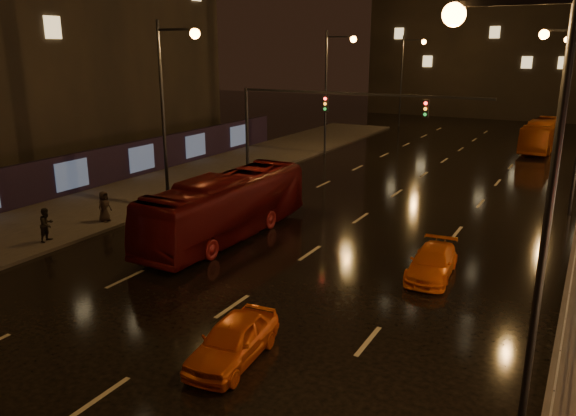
{
  "coord_description": "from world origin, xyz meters",
  "views": [
    {
      "loc": [
        10.23,
        -10.64,
        8.61
      ],
      "look_at": [
        -0.07,
        8.16,
        2.5
      ],
      "focal_mm": 35.0,
      "sensor_mm": 36.0,
      "label": 1
    }
  ],
  "objects_px": {
    "taxi_near": "(233,340)",
    "pedestrian_c": "(104,206)",
    "bus_curb": "(542,135)",
    "pedestrian_b": "(47,225)",
    "bus_red": "(226,207)",
    "taxi_far": "(432,263)"
  },
  "relations": [
    {
      "from": "pedestrian_b",
      "to": "pedestrian_c",
      "type": "distance_m",
      "value": 3.44
    },
    {
      "from": "taxi_near",
      "to": "pedestrian_c",
      "type": "relative_size",
      "value": 2.37
    },
    {
      "from": "bus_curb",
      "to": "pedestrian_c",
      "type": "height_order",
      "value": "bus_curb"
    },
    {
      "from": "taxi_far",
      "to": "bus_curb",
      "type": "bearing_deg",
      "value": 84.06
    },
    {
      "from": "bus_curb",
      "to": "pedestrian_c",
      "type": "distance_m",
      "value": 38.2
    },
    {
      "from": "taxi_far",
      "to": "taxi_near",
      "type": "bearing_deg",
      "value": -115.0
    },
    {
      "from": "bus_red",
      "to": "taxi_near",
      "type": "xyz_separation_m",
      "value": [
        6.42,
        -8.96,
        -0.86
      ]
    },
    {
      "from": "pedestrian_b",
      "to": "bus_curb",
      "type": "bearing_deg",
      "value": -36.33
    },
    {
      "from": "pedestrian_c",
      "to": "pedestrian_b",
      "type": "bearing_deg",
      "value": 178.51
    },
    {
      "from": "taxi_near",
      "to": "pedestrian_b",
      "type": "xyz_separation_m",
      "value": [
        -13.0,
        4.2,
        0.3
      ]
    },
    {
      "from": "bus_red",
      "to": "pedestrian_b",
      "type": "bearing_deg",
      "value": -144.03
    },
    {
      "from": "bus_curb",
      "to": "pedestrian_b",
      "type": "bearing_deg",
      "value": -110.99
    },
    {
      "from": "bus_curb",
      "to": "pedestrian_c",
      "type": "bearing_deg",
      "value": -113.15
    },
    {
      "from": "taxi_near",
      "to": "taxi_far",
      "type": "bearing_deg",
      "value": 64.16
    },
    {
      "from": "bus_red",
      "to": "pedestrian_c",
      "type": "xyz_separation_m",
      "value": [
        -6.57,
        -1.32,
        -0.56
      ]
    },
    {
      "from": "taxi_far",
      "to": "pedestrian_c",
      "type": "bearing_deg",
      "value": 179.95
    },
    {
      "from": "bus_red",
      "to": "taxi_far",
      "type": "distance_m",
      "value": 9.81
    },
    {
      "from": "bus_red",
      "to": "taxi_far",
      "type": "bearing_deg",
      "value": -0.46
    },
    {
      "from": "bus_curb",
      "to": "taxi_near",
      "type": "bearing_deg",
      "value": -92.12
    },
    {
      "from": "taxi_near",
      "to": "taxi_far",
      "type": "height_order",
      "value": "taxi_near"
    },
    {
      "from": "bus_red",
      "to": "pedestrian_c",
      "type": "relative_size",
      "value": 6.84
    },
    {
      "from": "taxi_near",
      "to": "pedestrian_b",
      "type": "bearing_deg",
      "value": 156.89
    }
  ]
}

